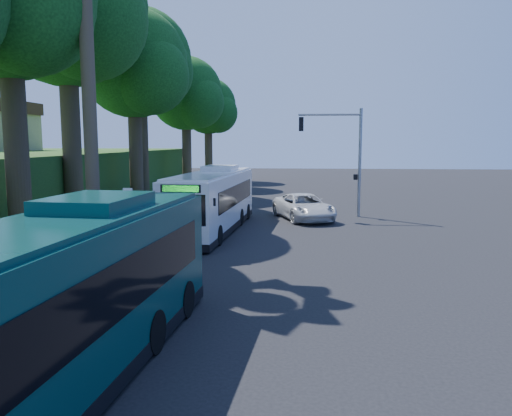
# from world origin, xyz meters

# --- Properties ---
(ground) EXTENTS (140.00, 140.00, 0.00)m
(ground) POSITION_xyz_m (0.00, 0.00, 0.00)
(ground) COLOR black
(ground) RESTS_ON ground
(sidewalk) EXTENTS (4.50, 70.00, 0.12)m
(sidewalk) POSITION_xyz_m (-7.30, 0.00, 0.06)
(sidewalk) COLOR gray
(sidewalk) RESTS_ON ground
(red_curb) EXTENTS (0.25, 30.00, 0.13)m
(red_curb) POSITION_xyz_m (-5.00, -4.00, 0.07)
(red_curb) COLOR maroon
(red_curb) RESTS_ON ground
(grass_verge) EXTENTS (8.00, 70.00, 0.06)m
(grass_verge) POSITION_xyz_m (-13.00, 5.00, 0.03)
(grass_verge) COLOR #234719
(grass_verge) RESTS_ON ground
(bus_shelter) EXTENTS (3.20, 1.51, 2.55)m
(bus_shelter) POSITION_xyz_m (-7.26, -2.86, 1.81)
(bus_shelter) COLOR black
(bus_shelter) RESTS_ON ground
(stop_sign_pole) EXTENTS (0.35, 0.06, 3.17)m
(stop_sign_pole) POSITION_xyz_m (-5.40, -5.00, 2.08)
(stop_sign_pole) COLOR gray
(stop_sign_pole) RESTS_ON ground
(traffic_signal_pole) EXTENTS (4.10, 0.30, 7.00)m
(traffic_signal_pole) POSITION_xyz_m (3.78, 10.00, 4.42)
(traffic_signal_pole) COLOR gray
(traffic_signal_pole) RESTS_ON ground
(tree_0) EXTENTS (8.40, 8.00, 15.70)m
(tree_0) POSITION_xyz_m (-12.40, -0.02, 11.20)
(tree_0) COLOR #382B1E
(tree_0) RESTS_ON ground
(tree_1) EXTENTS (10.50, 10.00, 18.26)m
(tree_1) POSITION_xyz_m (-13.37, 7.98, 12.73)
(tree_1) COLOR #382B1E
(tree_1) RESTS_ON ground
(tree_2) EXTENTS (8.82, 8.40, 15.12)m
(tree_2) POSITION_xyz_m (-11.89, 15.98, 10.48)
(tree_2) COLOR #382B1E
(tree_2) RESTS_ON ground
(tree_3) EXTENTS (10.08, 9.60, 17.28)m
(tree_3) POSITION_xyz_m (-13.88, 23.98, 11.98)
(tree_3) COLOR #382B1E
(tree_3) RESTS_ON ground
(tree_4) EXTENTS (8.40, 8.00, 14.14)m
(tree_4) POSITION_xyz_m (-11.40, 31.98, 9.73)
(tree_4) COLOR #382B1E
(tree_4) RESTS_ON ground
(tree_5) EXTENTS (7.35, 7.00, 12.86)m
(tree_5) POSITION_xyz_m (-10.41, 39.99, 8.96)
(tree_5) COLOR #382B1E
(tree_5) RESTS_ON ground
(white_bus) EXTENTS (3.25, 11.88, 3.50)m
(white_bus) POSITION_xyz_m (-3.79, 4.07, 1.71)
(white_bus) COLOR silver
(white_bus) RESTS_ON ground
(teal_bus) EXTENTS (3.53, 12.45, 3.66)m
(teal_bus) POSITION_xyz_m (-3.79, -13.98, 1.79)
(teal_bus) COLOR #093534
(teal_bus) RESTS_ON ground
(pickup) EXTENTS (4.43, 6.33, 1.60)m
(pickup) POSITION_xyz_m (1.21, 8.57, 0.80)
(pickup) COLOR silver
(pickup) RESTS_ON ground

